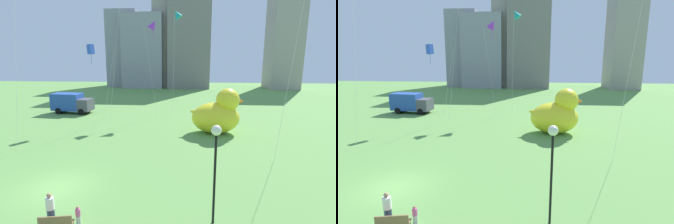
% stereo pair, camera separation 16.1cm
% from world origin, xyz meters
% --- Properties ---
extents(ground_plane, '(140.00, 140.00, 0.00)m').
position_xyz_m(ground_plane, '(0.00, 0.00, 0.00)').
color(ground_plane, '#629749').
extents(park_bench, '(1.56, 0.71, 0.90)m').
position_xyz_m(park_bench, '(2.14, -4.00, 0.47)').
color(park_bench, olive).
rests_on(park_bench, ground).
extents(person_adult, '(0.40, 0.40, 1.62)m').
position_xyz_m(person_adult, '(1.57, -3.41, 0.89)').
color(person_adult, '#38476B').
rests_on(person_adult, ground).
extents(person_child, '(0.24, 0.24, 0.97)m').
position_xyz_m(person_child, '(2.90, -3.37, 0.54)').
color(person_child, silver).
rests_on(person_child, ground).
extents(giant_inflatable_duck, '(5.78, 3.71, 4.79)m').
position_xyz_m(giant_inflatable_duck, '(11.21, 12.96, 2.04)').
color(giant_inflatable_duck, yellow).
rests_on(giant_inflatable_duck, ground).
extents(lamppost, '(0.48, 0.48, 4.94)m').
position_xyz_m(lamppost, '(9.39, -2.72, 3.79)').
color(lamppost, black).
rests_on(lamppost, ground).
extents(box_truck, '(5.90, 2.85, 2.85)m').
position_xyz_m(box_truck, '(-8.76, 21.54, 1.44)').
color(box_truck, '#264CA5').
rests_on(box_truck, ground).
extents(city_skyline, '(49.76, 11.16, 32.16)m').
position_xyz_m(city_skyline, '(5.72, 56.74, 12.06)').
color(city_skyline, gray).
rests_on(city_skyline, ground).
extents(kite_blue, '(3.33, 3.32, 9.45)m').
position_xyz_m(kite_blue, '(-3.31, 15.99, 8.81)').
color(kite_blue, silver).
rests_on(kite_blue, ground).
extents(kite_purple, '(2.03, 1.87, 12.86)m').
position_xyz_m(kite_purple, '(3.36, 20.88, 12.08)').
color(kite_purple, silver).
rests_on(kite_purple, ground).
extents(kite_teal, '(1.66, 1.29, 14.54)m').
position_xyz_m(kite_teal, '(6.34, 23.54, 13.75)').
color(kite_teal, silver).
rests_on(kite_teal, ground).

